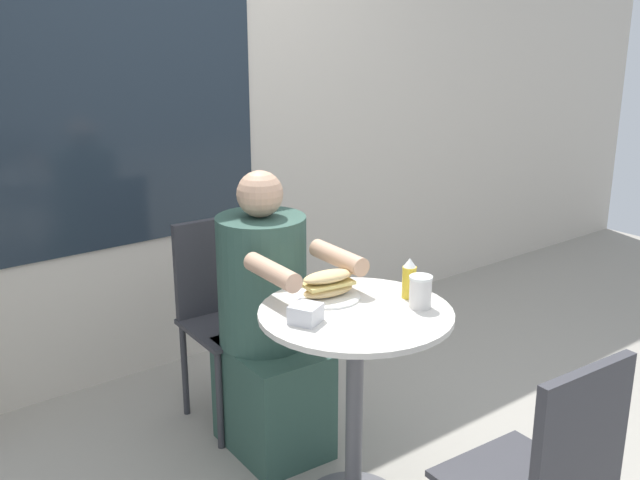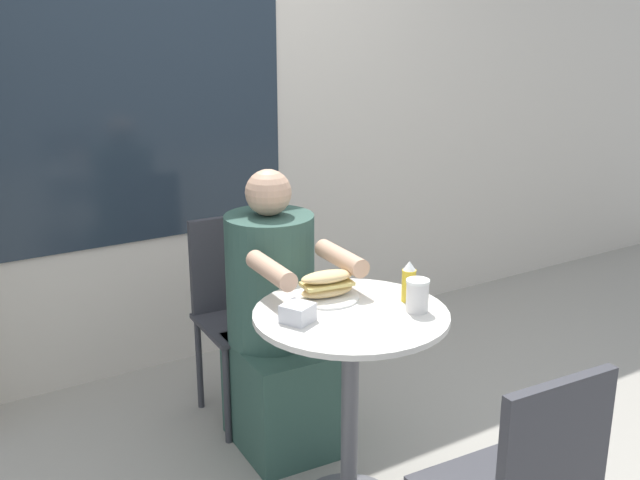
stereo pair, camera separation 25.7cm
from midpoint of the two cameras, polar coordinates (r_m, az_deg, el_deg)
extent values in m
cube|color=beige|center=(3.61, -15.22, 11.47)|extent=(8.00, 0.08, 2.80)
cube|color=#1E2833|center=(3.45, -20.09, 12.02)|extent=(1.71, 0.01, 1.61)
cylinder|color=beige|center=(2.50, -0.21, -5.68)|extent=(0.66, 0.66, 0.02)
cylinder|color=#515156|center=(2.66, -0.20, -13.04)|extent=(0.06, 0.06, 0.72)
cube|color=#333338|center=(3.21, -8.85, -6.54)|extent=(0.40, 0.40, 0.02)
cube|color=#333338|center=(3.28, -10.36, -1.98)|extent=(0.35, 0.05, 0.42)
cylinder|color=#333338|center=(3.25, -4.70, -10.54)|extent=(0.03, 0.03, 0.43)
cylinder|color=#333338|center=(3.12, -10.08, -12.01)|extent=(0.03, 0.03, 0.43)
cylinder|color=#333338|center=(3.51, -7.44, -8.43)|extent=(0.03, 0.03, 0.43)
cylinder|color=#333338|center=(3.39, -12.46, -9.67)|extent=(0.03, 0.03, 0.43)
cube|color=#2D4C42|center=(3.08, -6.05, -11.94)|extent=(0.36, 0.46, 0.45)
cylinder|color=#2D4C42|center=(2.94, -6.96, -3.13)|extent=(0.35, 0.35, 0.52)
sphere|color=tan|center=(2.84, -7.21, 3.47)|extent=(0.18, 0.18, 0.18)
cylinder|color=tan|center=(2.70, -1.32, -1.37)|extent=(0.09, 0.28, 0.07)
cylinder|color=tan|center=(2.56, -6.55, -2.48)|extent=(0.09, 0.28, 0.07)
cube|color=#333338|center=(2.04, 15.79, -14.77)|extent=(0.35, 0.05, 0.42)
cylinder|color=white|center=(2.61, -2.15, -4.38)|extent=(0.22, 0.22, 0.01)
ellipsoid|color=#DBB77A|center=(2.60, -2.15, -3.90)|extent=(0.20, 0.11, 0.04)
cube|color=#D6BC66|center=(2.59, -2.16, -3.36)|extent=(0.19, 0.11, 0.01)
ellipsoid|color=#DBB77A|center=(2.58, -2.16, -2.83)|extent=(0.20, 0.11, 0.04)
cylinder|color=silver|center=(2.51, 4.76, -4.12)|extent=(0.07, 0.07, 0.10)
cylinder|color=white|center=(2.49, 4.80, -2.93)|extent=(0.08, 0.08, 0.01)
cube|color=silver|center=(2.40, -4.19, -5.68)|extent=(0.12, 0.12, 0.06)
cylinder|color=gold|center=(2.59, 3.99, -3.28)|extent=(0.05, 0.05, 0.11)
cone|color=white|center=(2.57, 4.03, -1.77)|extent=(0.04, 0.04, 0.03)
camera|label=1|loc=(0.13, -92.86, -0.88)|focal=42.00mm
camera|label=2|loc=(0.13, 87.14, 0.88)|focal=42.00mm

